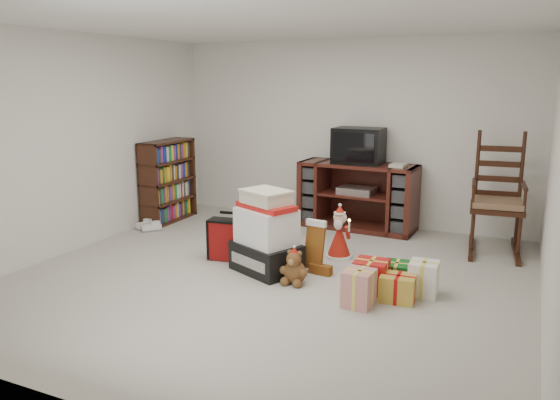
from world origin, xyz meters
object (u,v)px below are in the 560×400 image
object	(u,v)px
mrs_claus_figurine	(259,234)
crt_television	(358,146)
sneaker_pair	(148,227)
bookshelf	(168,182)
teddy_bear	(295,269)
gift_cluster	(389,280)
red_suitcase	(226,239)
tv_stand	(357,196)
rocking_chair	(497,209)
gift_pile	(266,237)
santa_figurine	(339,238)

from	to	relation	value
mrs_claus_figurine	crt_television	bearing A→B (deg)	66.88
sneaker_pair	mrs_claus_figurine	bearing A→B (deg)	15.06
bookshelf	teddy_bear	xyz separation A→B (m)	(2.61, -1.53, -0.40)
crt_television	gift_cluster	bearing A→B (deg)	-65.80
bookshelf	mrs_claus_figurine	world-z (taller)	bookshelf
gift_cluster	crt_television	xyz separation A→B (m)	(-0.97, 2.15, 0.98)
red_suitcase	gift_cluster	xyz separation A→B (m)	(1.89, -0.24, -0.10)
bookshelf	sneaker_pair	bearing A→B (deg)	-83.74
teddy_bear	sneaker_pair	xyz separation A→B (m)	(-2.55, 0.97, -0.10)
tv_stand	crt_television	bearing A→B (deg)	134.83
rocking_chair	mrs_claus_figurine	size ratio (longest dim) A/B	2.31
gift_pile	teddy_bear	bearing A→B (deg)	-2.06
teddy_bear	crt_television	distance (m)	2.45
sneaker_pair	crt_television	world-z (taller)	crt_television
gift_pile	bookshelf	bearing A→B (deg)	172.89
mrs_claus_figurine	red_suitcase	bearing A→B (deg)	-127.28
bookshelf	sneaker_pair	distance (m)	0.75
bookshelf	santa_figurine	bearing A→B (deg)	-12.21
rocking_chair	santa_figurine	distance (m)	1.90
gift_pile	sneaker_pair	xyz separation A→B (m)	(-2.14, 0.77, -0.33)
tv_stand	mrs_claus_figurine	world-z (taller)	tv_stand
gift_pile	crt_television	distance (m)	2.21
gift_pile	crt_television	xyz separation A→B (m)	(0.34, 2.05, 0.75)
tv_stand	rocking_chair	xyz separation A→B (m)	(1.76, -0.27, 0.05)
santa_figurine	mrs_claus_figurine	world-z (taller)	mrs_claus_figurine
tv_stand	rocking_chair	world-z (taller)	rocking_chair
rocking_chair	gift_cluster	distance (m)	2.06
gift_pile	gift_cluster	distance (m)	1.34
red_suitcase	teddy_bear	bearing A→B (deg)	-27.63
tv_stand	gift_pile	world-z (taller)	tv_stand
gift_pile	teddy_bear	distance (m)	0.50
sneaker_pair	tv_stand	bearing A→B (deg)	51.55
santa_figurine	teddy_bear	bearing A→B (deg)	-98.57
rocking_chair	santa_figurine	size ratio (longest dim) A/B	2.36
bookshelf	rocking_chair	distance (m)	4.34
bookshelf	red_suitcase	size ratio (longest dim) A/B	2.12
tv_stand	santa_figurine	xyz separation A→B (m)	(0.20, -1.31, -0.21)
rocking_chair	crt_television	distance (m)	1.90
gift_pile	gift_cluster	xyz separation A→B (m)	(1.31, -0.09, -0.23)
teddy_bear	crt_television	world-z (taller)	crt_television
bookshelf	gift_cluster	bearing A→B (deg)	-21.99
gift_pile	teddy_bear	size ratio (longest dim) A/B	2.53
rocking_chair	gift_pile	world-z (taller)	rocking_chair
gift_pile	red_suitcase	xyz separation A→B (m)	(-0.58, 0.15, -0.14)
rocking_chair	crt_television	bearing A→B (deg)	165.78
santa_figurine	gift_cluster	bearing A→B (deg)	-47.09
red_suitcase	sneaker_pair	bearing A→B (deg)	150.16
tv_stand	crt_television	world-z (taller)	crt_television
santa_figurine	tv_stand	bearing A→B (deg)	98.54
santa_figurine	sneaker_pair	distance (m)	2.70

